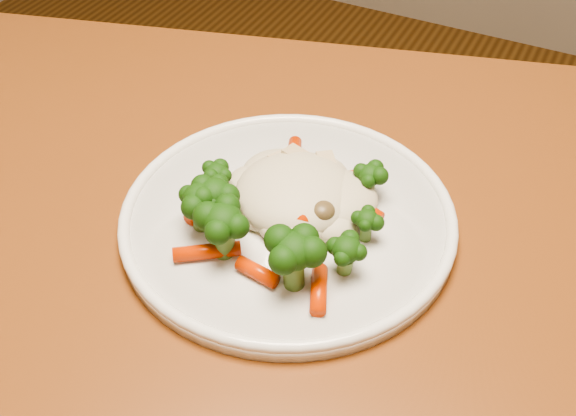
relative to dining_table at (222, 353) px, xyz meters
name	(u,v)px	position (x,y,z in m)	size (l,w,h in m)	color
dining_table	(222,353)	(0.00, 0.00, 0.00)	(1.25, 1.00, 0.75)	brown
plate	(288,220)	(0.03, 0.07, 0.12)	(0.28, 0.28, 0.01)	white
meal	(281,203)	(0.03, 0.06, 0.15)	(0.17, 0.18, 0.05)	beige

